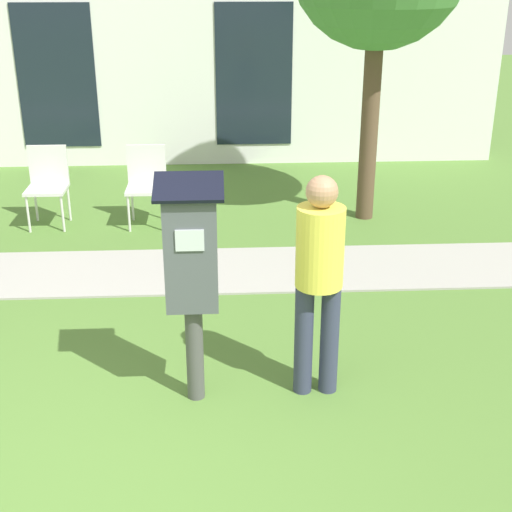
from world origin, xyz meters
The scene contains 7 objects.
ground_plane centered at (0.00, 0.00, 0.00)m, with size 40.00×40.00×0.00m, color #517A33.
sidewalk centered at (0.00, 3.17, 0.01)m, with size 12.00×1.10×0.02m.
building_facade centered at (0.00, 7.28, 1.60)m, with size 10.00×0.26×3.20m.
parking_meter centered at (0.68, 1.00, 1.02)m, with size 0.44×0.31×1.59m.
person_standing centered at (1.52, 1.04, 0.93)m, with size 0.32×0.32×1.58m.
outdoor_chair_left centered at (-1.08, 4.65, 0.53)m, with size 0.44×0.44×0.90m.
outdoor_chair_middle centered at (0.04, 4.62, 0.53)m, with size 0.44×0.44×0.90m.
Camera 1 is at (0.87, -3.26, 2.83)m, focal length 50.00 mm.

